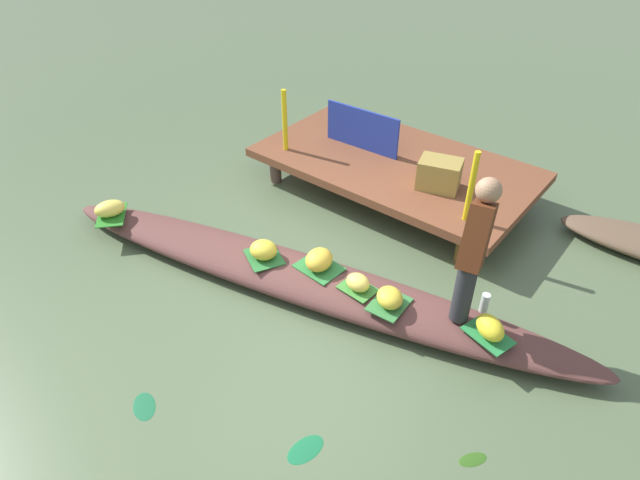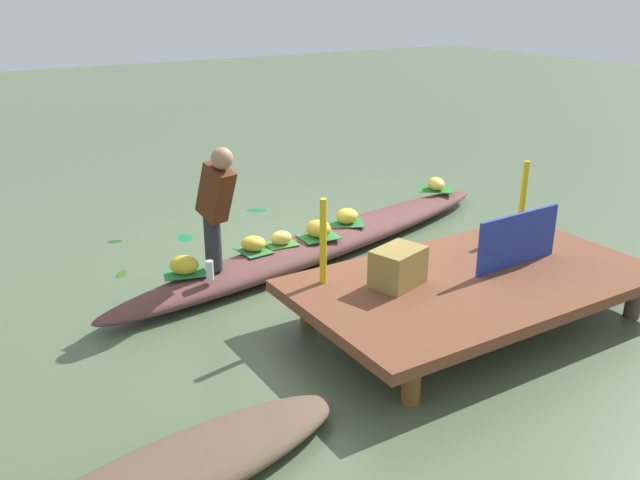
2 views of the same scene
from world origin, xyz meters
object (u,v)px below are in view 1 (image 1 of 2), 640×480
at_px(vendor_boat, 302,278).
at_px(market_banner, 362,129).
at_px(banana_bunch_1, 264,250).
at_px(banana_bunch_4, 358,282).
at_px(water_bottle, 485,303).
at_px(produce_crate, 439,174).
at_px(banana_bunch_2, 490,328).
at_px(banana_bunch_5, 319,260).
at_px(vendor_person, 475,246).
at_px(banana_bunch_3, 390,298).
at_px(banana_bunch_0, 110,209).

height_order(vendor_boat, market_banner, market_banner).
bearing_deg(banana_bunch_1, vendor_boat, 15.59).
relative_size(banana_bunch_4, water_bottle, 1.23).
relative_size(water_bottle, market_banner, 0.19).
distance_m(market_banner, produce_crate, 1.21).
relative_size(banana_bunch_1, banana_bunch_2, 0.97).
distance_m(banana_bunch_5, vendor_person, 1.47).
bearing_deg(banana_bunch_4, banana_bunch_5, 178.23).
relative_size(banana_bunch_3, banana_bunch_5, 0.88).
bearing_deg(banana_bunch_1, banana_bunch_3, 8.88).
height_order(vendor_boat, banana_bunch_4, banana_bunch_4).
bearing_deg(vendor_boat, produce_crate, 64.83).
relative_size(banana_bunch_1, water_bottle, 1.43).
xyz_separation_m(banana_bunch_2, produce_crate, (-1.34, 1.54, 0.24)).
xyz_separation_m(vendor_boat, vendor_person, (1.43, 0.41, 0.83)).
bearing_deg(banana_bunch_2, vendor_person, 157.94).
height_order(banana_bunch_4, banana_bunch_5, banana_bunch_5).
relative_size(banana_bunch_0, water_bottle, 1.69).
distance_m(banana_bunch_0, banana_bunch_5, 2.38).
distance_m(vendor_boat, banana_bunch_3, 0.94).
bearing_deg(banana_bunch_1, banana_bunch_0, -164.18).
height_order(banana_bunch_1, produce_crate, produce_crate).
bearing_deg(vendor_boat, water_bottle, 5.67).
bearing_deg(banana_bunch_0, banana_bunch_3, 12.93).
xyz_separation_m(banana_bunch_4, produce_crate, (-0.18, 1.74, 0.25)).
height_order(banana_bunch_0, banana_bunch_2, banana_bunch_2).
height_order(banana_bunch_5, market_banner, market_banner).
bearing_deg(banana_bunch_2, banana_bunch_1, -169.37).
distance_m(vendor_boat, banana_bunch_4, 0.62).
bearing_deg(banana_bunch_3, vendor_person, 31.58).
xyz_separation_m(banana_bunch_1, market_banner, (-0.40, 2.16, 0.33)).
height_order(banana_bunch_3, vendor_person, vendor_person).
bearing_deg(banana_bunch_2, produce_crate, 131.05).
relative_size(banana_bunch_0, banana_bunch_5, 1.07).
height_order(banana_bunch_2, banana_bunch_4, banana_bunch_2).
bearing_deg(banana_bunch_2, banana_bunch_5, -173.33).
distance_m(banana_bunch_0, banana_bunch_1, 1.83).
xyz_separation_m(banana_bunch_1, banana_bunch_4, (0.96, 0.20, -0.01)).
xyz_separation_m(vendor_person, water_bottle, (0.15, 0.12, -0.61)).
relative_size(banana_bunch_2, produce_crate, 0.63).
height_order(banana_bunch_1, vendor_person, vendor_person).
xyz_separation_m(banana_bunch_3, vendor_person, (0.52, 0.32, 0.62)).
bearing_deg(banana_bunch_0, produce_crate, 43.73).
height_order(vendor_boat, banana_bunch_0, banana_bunch_0).
bearing_deg(vendor_boat, banana_bunch_2, -3.42).
bearing_deg(banana_bunch_4, banana_bunch_1, -168.54).
height_order(banana_bunch_0, market_banner, market_banner).
relative_size(banana_bunch_0, banana_bunch_3, 1.21).
xyz_separation_m(banana_bunch_1, banana_bunch_2, (2.12, 0.40, 0.00)).
bearing_deg(banana_bunch_3, produce_crate, 106.49).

